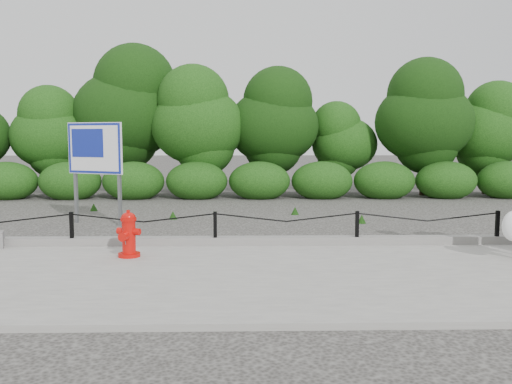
{
  "coord_description": "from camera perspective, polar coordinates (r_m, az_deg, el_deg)",
  "views": [
    {
      "loc": [
        0.51,
        -9.38,
        2.01
      ],
      "look_at": [
        0.72,
        0.2,
        1.0
      ],
      "focal_mm": 38.0,
      "sensor_mm": 36.0,
      "label": 1
    }
  ],
  "objects": [
    {
      "name": "curb",
      "position": [
        9.63,
        -4.29,
        -5.14
      ],
      "size": [
        14.0,
        0.22,
        0.14
      ],
      "primitive_type": "cube",
      "color": "slate",
      "rests_on": "sidewalk"
    },
    {
      "name": "ground",
      "position": [
        9.61,
        -4.3,
        -6.08
      ],
      "size": [
        90.0,
        90.0,
        0.0
      ],
      "primitive_type": "plane",
      "color": "#2D2B28",
      "rests_on": "ground"
    },
    {
      "name": "advertising_sign",
      "position": [
        12.61,
        -16.6,
        3.97
      ],
      "size": [
        1.34,
        0.63,
        2.29
      ],
      "rotation": [
        0.0,
        0.0,
        -0.4
      ],
      "color": "slate",
      "rests_on": "ground"
    },
    {
      "name": "fire_hydrant",
      "position": [
        8.85,
        -13.27,
        -4.38
      ],
      "size": [
        0.44,
        0.45,
        0.75
      ],
      "rotation": [
        0.0,
        0.0,
        -0.31
      ],
      "color": "red",
      "rests_on": "sidewalk"
    },
    {
      "name": "chain_barrier",
      "position": [
        9.52,
        -4.32,
        -3.39
      ],
      "size": [
        10.06,
        0.06,
        0.6
      ],
      "color": "black",
      "rests_on": "sidewalk"
    },
    {
      "name": "sidewalk",
      "position": [
        7.66,
        -5.1,
        -8.91
      ],
      "size": [
        14.0,
        4.0,
        0.08
      ],
      "primitive_type": "cube",
      "color": "gray",
      "rests_on": "ground"
    },
    {
      "name": "treeline",
      "position": [
        18.35,
        -2.41,
        7.58
      ],
      "size": [
        20.02,
        3.8,
        4.96
      ],
      "color": "black",
      "rests_on": "ground"
    }
  ]
}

